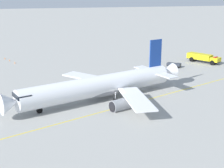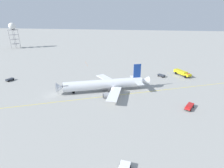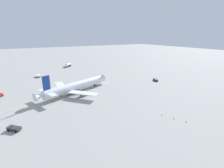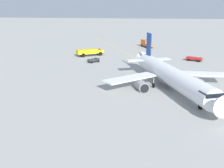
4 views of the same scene
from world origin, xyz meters
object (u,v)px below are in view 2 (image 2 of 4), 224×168
(baggage_truck_truck_extra, at_px, (10,80))
(radar_tower, at_px, (12,27))
(safety_cone_near, at_px, (87,65))
(airliner_main, at_px, (105,85))
(fire_tender_truck, at_px, (182,73))
(safety_cone_mid, at_px, (86,63))
(ops_pickup_truck, at_px, (189,107))
(safety_cone_far, at_px, (85,62))
(baggage_truck_truck, at_px, (161,75))

(baggage_truck_truck_extra, distance_m, radar_tower, 99.00)
(safety_cone_near, bearing_deg, baggage_truck_truck_extra, 138.31)
(airliner_main, height_order, baggage_truck_truck_extra, airliner_main)
(airliner_main, bearing_deg, fire_tender_truck, -164.74)
(radar_tower, bearing_deg, fire_tender_truck, -113.12)
(airliner_main, height_order, safety_cone_mid, airliner_main)
(airliner_main, distance_m, ops_pickup_truck, 33.73)
(safety_cone_near, height_order, safety_cone_far, same)
(radar_tower, relative_size, safety_cone_mid, 41.69)
(baggage_truck_truck_extra, xyz_separation_m, safety_cone_mid, (36.81, -27.80, -0.43))
(safety_cone_far, bearing_deg, safety_cone_near, -154.26)
(radar_tower, xyz_separation_m, safety_cone_near, (-47.78, -83.58, -18.55))
(radar_tower, bearing_deg, baggage_truck_truck_extra, -146.28)
(baggage_truck_truck_extra, relative_size, safety_cone_mid, 7.24)
(fire_tender_truck, xyz_separation_m, radar_tower, (59.31, 138.92, 17.29))
(fire_tender_truck, bearing_deg, safety_cone_mid, -138.70)
(baggage_truck_truck, relative_size, safety_cone_mid, 7.21)
(ops_pickup_truck, bearing_deg, safety_cone_far, -107.70)
(fire_tender_truck, bearing_deg, airliner_main, -88.10)
(fire_tender_truck, distance_m, safety_cone_far, 61.64)
(ops_pickup_truck, distance_m, safety_cone_mid, 73.85)
(ops_pickup_truck, bearing_deg, safety_cone_mid, -106.75)
(safety_cone_near, distance_m, safety_cone_far, 7.84)
(airliner_main, height_order, safety_cone_near, airliner_main)
(baggage_truck_truck, height_order, safety_cone_far, baggage_truck_truck)
(baggage_truck_truck_extra, bearing_deg, baggage_truck_truck, 120.68)
(ops_pickup_truck, distance_m, safety_cone_near, 70.07)
(baggage_truck_truck, height_order, safety_cone_near, baggage_truck_truck)
(fire_tender_truck, xyz_separation_m, baggage_truck_truck_extra, (-21.65, 84.90, -0.82))
(baggage_truck_truck_extra, relative_size, radar_tower, 0.17)
(ops_pickup_truck, relative_size, baggage_truck_truck_extra, 1.38)
(fire_tender_truck, height_order, baggage_truck_truck_extra, fire_tender_truck)
(radar_tower, relative_size, safety_cone_far, 41.69)
(baggage_truck_truck, xyz_separation_m, safety_cone_near, (15.17, 44.45, -0.44))
(baggage_truck_truck, distance_m, safety_cone_near, 46.97)
(baggage_truck_truck_extra, distance_m, safety_cone_mid, 46.13)
(safety_cone_mid, bearing_deg, fire_tender_truck, -104.86)
(fire_tender_truck, height_order, safety_cone_mid, fire_tender_truck)
(baggage_truck_truck, bearing_deg, baggage_truck_truck_extra, -123.04)
(airliner_main, distance_m, radar_tower, 134.40)
(airliner_main, distance_m, baggage_truck_truck_extra, 48.59)
(baggage_truck_truck_extra, height_order, safety_cone_near, baggage_truck_truck_extra)
(baggage_truck_truck, bearing_deg, radar_tower, -162.90)
(radar_tower, height_order, safety_cone_near, radar_tower)
(ops_pickup_truck, height_order, baggage_truck_truck, ops_pickup_truck)
(baggage_truck_truck_extra, bearing_deg, ops_pickup_truck, 96.36)
(fire_tender_truck, height_order, radar_tower, radar_tower)
(ops_pickup_truck, height_order, safety_cone_mid, ops_pickup_truck)
(baggage_truck_truck_extra, relative_size, safety_cone_near, 7.24)
(fire_tender_truck, relative_size, safety_cone_mid, 17.92)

